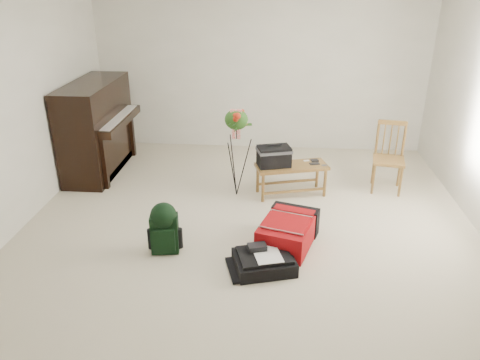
# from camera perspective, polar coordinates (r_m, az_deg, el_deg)

# --- Properties ---
(floor) EXTENTS (5.00, 5.50, 0.01)m
(floor) POSITION_cam_1_polar(r_m,az_deg,el_deg) (5.10, 0.97, -6.49)
(floor) COLOR beige
(floor) RESTS_ON ground
(wall_back) EXTENTS (5.00, 0.04, 2.50)m
(wall_back) POSITION_cam_1_polar(r_m,az_deg,el_deg) (7.26, 2.52, 13.44)
(wall_back) COLOR silver
(wall_back) RESTS_ON floor
(wall_left) EXTENTS (0.04, 5.50, 2.50)m
(wall_left) POSITION_cam_1_polar(r_m,az_deg,el_deg) (5.35, -26.91, 6.95)
(wall_left) COLOR silver
(wall_left) RESTS_ON floor
(piano) EXTENTS (0.71, 1.50, 1.25)m
(piano) POSITION_cam_1_polar(r_m,az_deg,el_deg) (6.77, -16.95, 5.92)
(piano) COLOR black
(piano) RESTS_ON floor
(bench) EXTENTS (0.95, 0.58, 0.68)m
(bench) POSITION_cam_1_polar(r_m,az_deg,el_deg) (5.81, 4.83, 2.69)
(bench) COLOR brown
(bench) RESTS_ON floor
(dining_chair) EXTENTS (0.44, 0.44, 0.88)m
(dining_chair) POSITION_cam_1_polar(r_m,az_deg,el_deg) (6.22, 17.63, 2.59)
(dining_chair) COLOR brown
(dining_chair) RESTS_ON floor
(red_suitcase) EXTENTS (0.67, 0.84, 0.31)m
(red_suitcase) POSITION_cam_1_polar(r_m,az_deg,el_deg) (4.88, 5.84, -5.97)
(red_suitcase) COLOR #A00614
(red_suitcase) RESTS_ON floor
(black_duffel) EXTENTS (0.65, 0.58, 0.23)m
(black_duffel) POSITION_cam_1_polar(r_m,az_deg,el_deg) (4.51, 2.94, -9.82)
(black_duffel) COLOR black
(black_duffel) RESTS_ON floor
(green_backpack) EXTENTS (0.29, 0.27, 0.54)m
(green_backpack) POSITION_cam_1_polar(r_m,az_deg,el_deg) (4.71, -9.24, -5.51)
(green_backpack) COLOR black
(green_backpack) RESTS_ON floor
(flower_stand) EXTENTS (0.36, 0.36, 1.14)m
(flower_stand) POSITION_cam_1_polar(r_m,az_deg,el_deg) (5.72, -0.43, 3.27)
(flower_stand) COLOR black
(flower_stand) RESTS_ON floor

